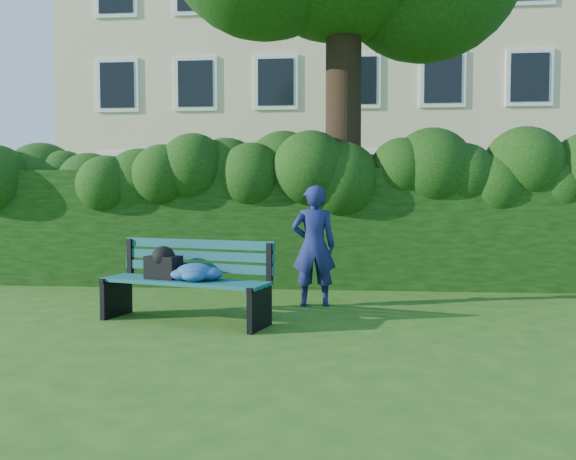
{
  "coord_description": "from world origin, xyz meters",
  "views": [
    {
      "loc": [
        0.64,
        -6.58,
        1.33
      ],
      "look_at": [
        0.0,
        0.6,
        0.95
      ],
      "focal_mm": 35.0,
      "sensor_mm": 36.0,
      "label": 1
    }
  ],
  "objects": [
    {
      "name": "apartment_building",
      "position": [
        -0.0,
        13.99,
        6.0
      ],
      "size": [
        16.0,
        8.08,
        12.0
      ],
      "color": "beige",
      "rests_on": "ground"
    },
    {
      "name": "park_bench",
      "position": [
        -1.02,
        -0.61,
        0.5
      ],
      "size": [
        1.98,
        1.07,
        0.89
      ],
      "rotation": [
        0.0,
        0.0,
        -0.29
      ],
      "color": "#0E464A",
      "rests_on": "ground"
    },
    {
      "name": "man_reading",
      "position": [
        0.34,
        0.44,
        0.76
      ],
      "size": [
        0.59,
        0.42,
        1.52
      ],
      "primitive_type": "imported",
      "rotation": [
        0.0,
        0.0,
        3.25
      ],
      "color": "navy",
      "rests_on": "ground"
    },
    {
      "name": "ground",
      "position": [
        0.0,
        0.0,
        0.0
      ],
      "size": [
        80.0,
        80.0,
        0.0
      ],
      "primitive_type": "plane",
      "color": "#255719",
      "rests_on": "ground"
    },
    {
      "name": "hedge",
      "position": [
        0.0,
        2.2,
        0.9
      ],
      "size": [
        10.0,
        1.0,
        1.8
      ],
      "color": "black",
      "rests_on": "ground"
    }
  ]
}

